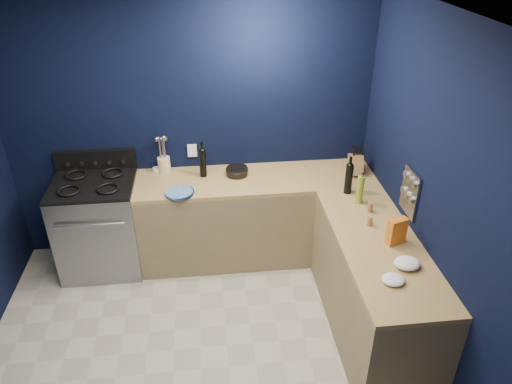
{
  "coord_description": "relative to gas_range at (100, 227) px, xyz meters",
  "views": [
    {
      "loc": [
        0.15,
        -2.58,
        3.11
      ],
      "look_at": [
        0.55,
        1.0,
        1.0
      ],
      "focal_mm": 33.65,
      "sensor_mm": 36.0,
      "label": 1
    }
  ],
  "objects": [
    {
      "name": "oil_bottle",
      "position": [
        2.38,
        -0.53,
        0.57
      ],
      "size": [
        0.07,
        0.07,
        0.26
      ],
      "primitive_type": "cylinder",
      "rotation": [
        0.0,
        0.0,
        0.13
      ],
      "color": "olive",
      "rests_on": "top_right"
    },
    {
      "name": "wine_bottle_right",
      "position": [
        2.32,
        -0.35,
        0.58
      ],
      "size": [
        0.08,
        0.08,
        0.28
      ],
      "primitive_type": "cylinder",
      "rotation": [
        0.0,
        0.0,
        -0.24
      ],
      "color": "black",
      "rests_on": "top_right"
    },
    {
      "name": "towel_front",
      "position": [
        2.46,
        -1.43,
        0.47
      ],
      "size": [
        0.21,
        0.19,
        0.07
      ],
      "primitive_type": "ellipsoid",
      "rotation": [
        0.0,
        0.0,
        0.18
      ],
      "color": "white",
      "rests_on": "top_right"
    },
    {
      "name": "knife_block",
      "position": [
        2.5,
        0.0,
        0.54
      ],
      "size": [
        0.11,
        0.23,
        0.24
      ],
      "primitive_type": "cube",
      "rotation": [
        -0.31,
        0.0,
        -0.03
      ],
      "color": "brown",
      "rests_on": "top_back"
    },
    {
      "name": "cab_back",
      "position": [
        1.53,
        0.02,
        -0.03
      ],
      "size": [
        2.3,
        0.63,
        0.86
      ],
      "primitive_type": "cube",
      "color": "olive",
      "rests_on": "floor"
    },
    {
      "name": "wall_outlet",
      "position": [
        0.93,
        0.32,
        0.62
      ],
      "size": [
        0.09,
        0.02,
        0.13
      ],
      "primitive_type": "cube",
      "color": "white",
      "rests_on": "wall_back"
    },
    {
      "name": "floor",
      "position": [
        0.93,
        -1.42,
        -0.47
      ],
      "size": [
        3.5,
        3.5,
        0.02
      ],
      "primitive_type": "cube",
      "color": "#ABA795",
      "rests_on": "ground"
    },
    {
      "name": "wine_bottle_back",
      "position": [
        1.03,
        0.11,
        0.58
      ],
      "size": [
        0.09,
        0.09,
        0.28
      ],
      "primitive_type": "cylinder",
      "rotation": [
        0.0,
        0.0,
        -0.33
      ],
      "color": "black",
      "rests_on": "top_back"
    },
    {
      "name": "lemon_basket",
      "position": [
        1.35,
        0.1,
        0.48
      ],
      "size": [
        0.24,
        0.24,
        0.08
      ],
      "primitive_type": "cylinder",
      "rotation": [
        0.0,
        0.0,
        0.19
      ],
      "color": "black",
      "rests_on": "top_back"
    },
    {
      "name": "oven_door",
      "position": [
        0.0,
        -0.32,
        -0.01
      ],
      "size": [
        0.59,
        0.02,
        0.42
      ],
      "primitive_type": "cube",
      "color": "black",
      "rests_on": "gas_range"
    },
    {
      "name": "spice_panel",
      "position": [
        2.67,
        -0.87,
        0.72
      ],
      "size": [
        0.02,
        0.28,
        0.38
      ],
      "primitive_type": "cube",
      "color": "gray",
      "rests_on": "wall_right"
    },
    {
      "name": "ceiling",
      "position": [
        0.93,
        -1.42,
        2.15
      ],
      "size": [
        3.5,
        3.5,
        0.02
      ],
      "primitive_type": "cube",
      "color": "silver",
      "rests_on": "ground"
    },
    {
      "name": "ramekin",
      "position": [
        0.57,
        0.27,
        0.46
      ],
      "size": [
        0.09,
        0.09,
        0.03
      ],
      "primitive_type": "cylinder",
      "rotation": [
        0.0,
        0.0,
        -0.1
      ],
      "color": "white",
      "rests_on": "top_back"
    },
    {
      "name": "utensil_crock",
      "position": [
        0.65,
        0.24,
        0.52
      ],
      "size": [
        0.15,
        0.15,
        0.15
      ],
      "primitive_type": "cylinder",
      "rotation": [
        0.0,
        0.0,
        0.26
      ],
      "color": "#F7E1C3",
      "rests_on": "top_back"
    },
    {
      "name": "plate_stack",
      "position": [
        0.8,
        -0.22,
        0.46
      ],
      "size": [
        0.3,
        0.3,
        0.03
      ],
      "primitive_type": "cylinder",
      "rotation": [
        0.0,
        0.0,
        0.26
      ],
      "color": "#385FA5",
      "rests_on": "top_back"
    },
    {
      "name": "top_back",
      "position": [
        1.53,
        0.02,
        0.42
      ],
      "size": [
        2.3,
        0.63,
        0.04
      ],
      "primitive_type": "cube",
      "color": "brown",
      "rests_on": "cab_back"
    },
    {
      "name": "backguard",
      "position": [
        0.0,
        0.3,
        0.58
      ],
      "size": [
        0.76,
        0.06,
        0.2
      ],
      "primitive_type": "cube",
      "color": "black",
      "rests_on": "gas_range"
    },
    {
      "name": "cooktop",
      "position": [
        0.0,
        0.0,
        0.48
      ],
      "size": [
        0.76,
        0.66,
        0.03
      ],
      "primitive_type": "cube",
      "color": "black",
      "rests_on": "gas_range"
    },
    {
      "name": "spice_jar_near",
      "position": [
        2.43,
        -0.69,
        0.48
      ],
      "size": [
        0.04,
        0.04,
        0.09
      ],
      "primitive_type": "cylinder",
      "rotation": [
        0.0,
        0.0,
        0.06
      ],
      "color": "olive",
      "rests_on": "top_right"
    },
    {
      "name": "towel_end",
      "position": [
        2.3,
        -1.58,
        0.46
      ],
      "size": [
        0.19,
        0.18,
        0.05
      ],
      "primitive_type": "ellipsoid",
      "rotation": [
        0.0,
        0.0,
        -0.24
      ],
      "color": "white",
      "rests_on": "top_right"
    },
    {
      "name": "wall_back",
      "position": [
        0.93,
        0.34,
        0.84
      ],
      "size": [
        3.5,
        0.02,
        2.6
      ],
      "primitive_type": "cube",
      "color": "black",
      "rests_on": "ground"
    },
    {
      "name": "spice_jar_far",
      "position": [
        2.36,
        -0.89,
        0.48
      ],
      "size": [
        0.05,
        0.05,
        0.08
      ],
      "primitive_type": "cylinder",
      "rotation": [
        0.0,
        0.0,
        0.14
      ],
      "color": "olive",
      "rests_on": "top_right"
    },
    {
      "name": "wall_right",
      "position": [
        2.69,
        -1.42,
        0.84
      ],
      "size": [
        0.02,
        3.5,
        2.6
      ],
      "primitive_type": "cube",
      "color": "black",
      "rests_on": "ground"
    },
    {
      "name": "crouton_bag",
      "position": [
        2.48,
        -1.14,
        0.55
      ],
      "size": [
        0.16,
        0.11,
        0.22
      ],
      "primitive_type": "cube",
      "rotation": [
        0.0,
        0.0,
        0.31
      ],
      "color": "red",
      "rests_on": "top_right"
    },
    {
      "name": "top_right",
      "position": [
        2.37,
        -1.13,
        0.42
      ],
      "size": [
        0.63,
        1.67,
        0.04
      ],
      "primitive_type": "cube",
      "color": "brown",
      "rests_on": "cab_right"
    },
    {
      "name": "gas_range",
      "position": [
        0.0,
        0.0,
        0.0
      ],
      "size": [
        0.76,
        0.66,
        0.92
      ],
      "primitive_type": "cube",
      "color": "gray",
      "rests_on": "floor"
    },
    {
      "name": "cab_right",
      "position": [
        2.37,
        -1.13,
        -0.03
      ],
      "size": [
        0.63,
        1.67,
        0.86
      ],
      "primitive_type": "cube",
      "color": "olive",
      "rests_on": "floor"
    }
  ]
}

